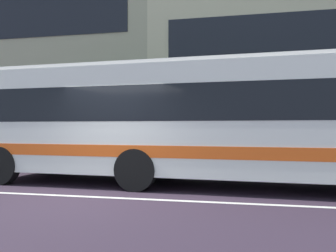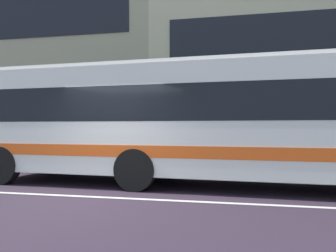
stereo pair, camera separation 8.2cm
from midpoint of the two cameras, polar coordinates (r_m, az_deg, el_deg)
name	(u,v)px [view 1 (the left image)]	position (r m, az deg, el deg)	size (l,w,h in m)	color
ground_plane	(98,197)	(8.38, -10.79, -10.51)	(160.00, 160.00, 0.00)	#302432
lane_centre_line	(98,197)	(8.38, -10.79, -10.48)	(60.00, 0.16, 0.01)	silver
hedge_row_far	(193,156)	(13.06, 3.61, -4.54)	(13.32, 1.10, 1.02)	#1D471E
transit_bus	(176,119)	(9.79, 0.96, 1.07)	(10.99, 3.16, 3.11)	silver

